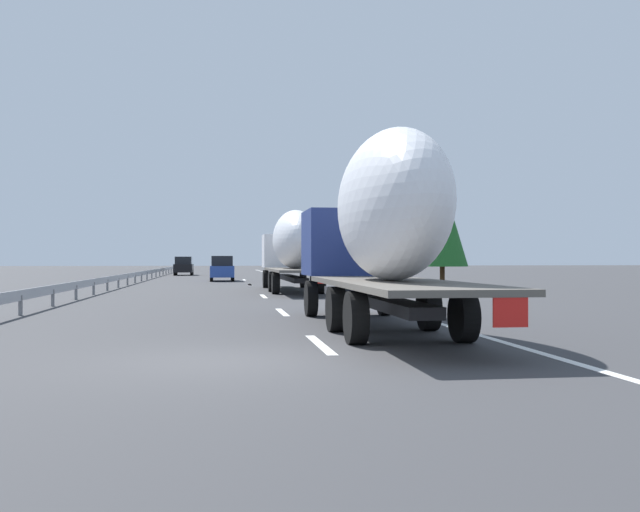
% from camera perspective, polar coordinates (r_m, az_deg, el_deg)
% --- Properties ---
extents(ground_plane, '(260.00, 260.00, 0.00)m').
position_cam_1_polar(ground_plane, '(51.72, -7.91, -2.11)').
color(ground_plane, '#38383A').
extents(lane_stripe_0, '(3.20, 0.20, 0.01)m').
position_cam_1_polar(lane_stripe_0, '(13.93, 0.01, -7.12)').
color(lane_stripe_0, white).
rests_on(lane_stripe_0, ground_plane).
extents(lane_stripe_1, '(3.20, 0.20, 0.01)m').
position_cam_1_polar(lane_stripe_1, '(22.33, -3.06, -4.54)').
color(lane_stripe_1, white).
rests_on(lane_stripe_1, ground_plane).
extents(lane_stripe_2, '(3.20, 0.20, 0.01)m').
position_cam_1_polar(lane_stripe_2, '(31.88, -4.57, -3.25)').
color(lane_stripe_2, white).
rests_on(lane_stripe_2, ground_plane).
extents(lane_stripe_3, '(3.20, 0.20, 0.01)m').
position_cam_1_polar(lane_stripe_3, '(46.69, -5.68, -2.30)').
color(lane_stripe_3, white).
rests_on(lane_stripe_3, ground_plane).
extents(lane_stripe_4, '(3.20, 0.20, 0.01)m').
position_cam_1_polar(lane_stripe_4, '(46.59, -5.68, -2.31)').
color(lane_stripe_4, white).
rests_on(lane_stripe_4, ground_plane).
extents(lane_stripe_5, '(3.20, 0.20, 0.01)m').
position_cam_1_polar(lane_stripe_5, '(57.31, -6.13, -1.92)').
color(lane_stripe_5, white).
rests_on(lane_stripe_5, ground_plane).
extents(edge_line_right, '(110.00, 0.20, 0.01)m').
position_cam_1_polar(edge_line_right, '(57.00, -2.39, -1.93)').
color(edge_line_right, white).
rests_on(edge_line_right, ground_plane).
extents(truck_lead, '(13.96, 2.55, 4.13)m').
position_cam_1_polar(truck_lead, '(36.82, -2.23, 0.81)').
color(truck_lead, silver).
rests_on(truck_lead, ground_plane).
extents(truck_trailing, '(12.58, 2.55, 4.51)m').
position_cam_1_polar(truck_trailing, '(16.75, 4.86, 2.59)').
color(truck_trailing, navy).
rests_on(truck_trailing, ground_plane).
extents(car_black_suv, '(4.58, 1.90, 1.93)m').
position_cam_1_polar(car_black_suv, '(74.98, -10.93, -0.79)').
color(car_black_suv, black).
rests_on(car_black_suv, ground_plane).
extents(car_blue_sedan, '(4.40, 1.81, 1.92)m').
position_cam_1_polar(car_blue_sedan, '(54.42, -7.89, -1.01)').
color(car_blue_sedan, '#28479E').
rests_on(car_blue_sedan, ground_plane).
extents(road_sign, '(0.10, 0.90, 3.39)m').
position_cam_1_polar(road_sign, '(53.13, -0.67, 0.46)').
color(road_sign, gray).
rests_on(road_sign, ground_plane).
extents(tree_0, '(3.45, 3.45, 6.32)m').
position_cam_1_polar(tree_0, '(62.64, 1.75, 1.76)').
color(tree_0, '#472D19').
rests_on(tree_0, ground_plane).
extents(tree_1, '(3.06, 3.06, 6.46)m').
position_cam_1_polar(tree_1, '(43.12, 9.82, 2.63)').
color(tree_1, '#472D19').
rests_on(tree_1, ground_plane).
extents(tree_2, '(2.70, 2.70, 7.15)m').
position_cam_1_polar(tree_2, '(73.44, 2.56, 1.86)').
color(tree_2, '#472D19').
rests_on(tree_2, ground_plane).
extents(guardrail_median, '(94.00, 0.10, 0.76)m').
position_cam_1_polar(guardrail_median, '(55.02, -14.18, -1.39)').
color(guardrail_median, '#9EA0A5').
rests_on(guardrail_median, ground_plane).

